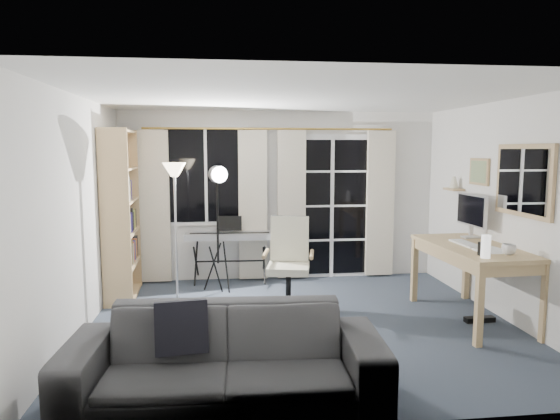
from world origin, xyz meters
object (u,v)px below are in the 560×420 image
object	(u,v)px
bookshelf	(118,219)
torchiere_lamp	(175,191)
monitor	(472,211)
studio_light	(218,189)
desk	(473,255)
office_chair	(289,255)
mug	(509,248)
keyboard_piano	(230,237)
sofa	(225,342)

from	to	relation	value
bookshelf	torchiere_lamp	world-z (taller)	bookshelf
torchiere_lamp	monitor	distance (m)	3.49
bookshelf	monitor	xyz separation A→B (m)	(4.20, -0.87, 0.14)
studio_light	desk	bearing A→B (deg)	-43.55
office_chair	mug	xyz separation A→B (m)	(2.04, -1.12, 0.26)
office_chair	monitor	size ratio (longest dim) A/B	1.81
mug	desk	bearing A→B (deg)	101.31
keyboard_piano	office_chair	world-z (taller)	office_chair
sofa	mug	bearing A→B (deg)	22.53
studio_light	mug	xyz separation A→B (m)	(2.86, -1.87, -0.46)
bookshelf	torchiere_lamp	distance (m)	0.95
office_chair	sofa	xyz separation A→B (m)	(-0.76, -2.11, -0.18)
keyboard_piano	desk	distance (m)	3.14
studio_light	mug	size ratio (longest dim) A/B	12.47
keyboard_piano	studio_light	bearing A→B (deg)	-109.10
bookshelf	mug	world-z (taller)	bookshelf
keyboard_piano	desk	world-z (taller)	keyboard_piano
monitor	sofa	bearing A→B (deg)	-148.31
torchiere_lamp	monitor	xyz separation A→B (m)	(3.45, -0.42, -0.24)
torchiere_lamp	sofa	size ratio (longest dim) A/B	0.72
office_chair	mug	size ratio (longest dim) A/B	7.98
mug	studio_light	bearing A→B (deg)	146.81
torchiere_lamp	desk	distance (m)	3.44
torchiere_lamp	keyboard_piano	xyz separation A→B (m)	(0.65, 0.87, -0.71)
keyboard_piano	sofa	bearing A→B (deg)	-89.38
office_chair	bookshelf	bearing A→B (deg)	172.67
keyboard_piano	mug	bearing A→B (deg)	-37.38
desk	mug	world-z (taller)	mug
keyboard_piano	bookshelf	bearing A→B (deg)	-160.63
desk	mug	xyz separation A→B (m)	(0.10, -0.50, 0.17)
monitor	desk	bearing A→B (deg)	-115.75
keyboard_piano	torchiere_lamp	bearing A→B (deg)	-124.27
studio_light	desk	distance (m)	3.14
office_chair	mug	world-z (taller)	office_chair
desk	sofa	distance (m)	3.10
monitor	keyboard_piano	bearing A→B (deg)	153.00
mug	office_chair	bearing A→B (deg)	151.33
office_chair	desk	world-z (taller)	office_chair
torchiere_lamp	desk	world-z (taller)	torchiere_lamp
torchiere_lamp	desk	xyz separation A→B (m)	(3.26, -0.87, -0.65)
studio_light	monitor	world-z (taller)	studio_light
torchiere_lamp	office_chair	distance (m)	1.53
studio_light	office_chair	bearing A→B (deg)	-59.82
studio_light	monitor	bearing A→B (deg)	-34.44
keyboard_piano	desk	size ratio (longest dim) A/B	0.78
office_chair	mug	distance (m)	2.34
studio_light	office_chair	xyz separation A→B (m)	(0.82, -0.75, -0.72)
bookshelf	keyboard_piano	size ratio (longest dim) A/B	1.72
monitor	studio_light	bearing A→B (deg)	160.51
sofa	desk	bearing A→B (deg)	31.93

